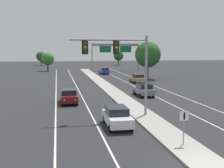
{
  "coord_description": "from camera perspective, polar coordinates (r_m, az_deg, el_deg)",
  "views": [
    {
      "loc": [
        -7.77,
        -14.02,
        6.24
      ],
      "look_at": [
        -3.2,
        10.77,
        3.2
      ],
      "focal_mm": 47.89,
      "sensor_mm": 36.0,
      "label": 1
    }
  ],
  "objects": [
    {
      "name": "ground_plane",
      "position": [
        17.21,
        17.85,
        -14.74
      ],
      "size": [
        260.0,
        260.0,
        0.0
      ],
      "primitive_type": "plane",
      "color": "#28282B"
    },
    {
      "name": "median_island",
      "position": [
        33.53,
        3.15,
        -3.73
      ],
      "size": [
        2.4,
        110.0,
        0.15
      ],
      "primitive_type": "cube",
      "color": "#9E9B93",
      "rests_on": "ground"
    },
    {
      "name": "lane_stripe_oncoming_center",
      "position": [
        39.64,
        -5.87,
        -2.21
      ],
      "size": [
        0.14,
        100.0,
        0.01
      ],
      "primitive_type": "cube",
      "color": "silver",
      "rests_on": "ground"
    },
    {
      "name": "lane_stripe_receding_center",
      "position": [
        41.44,
        7.2,
        -1.83
      ],
      "size": [
        0.14,
        100.0,
        0.01
      ],
      "primitive_type": "cube",
      "color": "silver",
      "rests_on": "ground"
    },
    {
      "name": "edge_stripe_left",
      "position": [
        39.52,
        -10.65,
        -2.32
      ],
      "size": [
        0.14,
        100.0,
        0.01
      ],
      "primitive_type": "cube",
      "color": "silver",
      "rests_on": "ground"
    },
    {
      "name": "edge_stripe_right",
      "position": [
        42.55,
        11.44,
        -1.69
      ],
      "size": [
        0.14,
        100.0,
        0.01
      ],
      "primitive_type": "cube",
      "color": "silver",
      "rests_on": "ground"
    },
    {
      "name": "overhead_signal_mast",
      "position": [
        26.63,
        2.05,
        4.84
      ],
      "size": [
        7.02,
        0.44,
        7.2
      ],
      "color": "gray",
      "rests_on": "median_island"
    },
    {
      "name": "median_sign_post",
      "position": [
        19.52,
        13.58,
        -7.12
      ],
      "size": [
        0.6,
        0.1,
        2.2
      ],
      "color": "gray",
      "rests_on": "median_island"
    },
    {
      "name": "car_oncoming_white",
      "position": [
        23.94,
        0.97,
        -6.21
      ],
      "size": [
        1.83,
        4.47,
        1.58
      ],
      "color": "silver",
      "rests_on": "ground"
    },
    {
      "name": "car_oncoming_darkred",
      "position": [
        34.37,
        -8.25,
        -2.27
      ],
      "size": [
        1.86,
        4.49,
        1.58
      ],
      "color": "#5B0F14",
      "rests_on": "ground"
    },
    {
      "name": "car_receding_grey",
      "position": [
        39.32,
        6.08,
        -1.08
      ],
      "size": [
        1.92,
        4.51,
        1.58
      ],
      "color": "slate",
      "rests_on": "ground"
    },
    {
      "name": "car_receding_tan",
      "position": [
        54.05,
        4.94,
        1.1
      ],
      "size": [
        1.86,
        4.49,
        1.58
      ],
      "color": "tan",
      "rests_on": "ground"
    },
    {
      "name": "car_receding_blue",
      "position": [
        71.77,
        -1.5,
        2.55
      ],
      "size": [
        1.89,
        4.5,
        1.58
      ],
      "color": "navy",
      "rests_on": "ground"
    },
    {
      "name": "highway_sign_gantry",
      "position": [
        82.96,
        0.66,
        6.83
      ],
      "size": [
        13.28,
        0.42,
        7.5
      ],
      "color": "gray",
      "rests_on": "ground"
    },
    {
      "name": "tree_far_right_a",
      "position": [
        110.42,
        1.26,
        5.41
      ],
      "size": [
        3.61,
        3.61,
        5.22
      ],
      "color": "#4C3823",
      "rests_on": "ground"
    },
    {
      "name": "tree_far_left_a",
      "position": [
        83.13,
        -12.19,
        4.72
      ],
      "size": [
        3.53,
        3.53,
        5.11
      ],
      "color": "#4C3823",
      "rests_on": "ground"
    },
    {
      "name": "tree_far_left_b",
      "position": [
        109.0,
        -13.39,
        5.13
      ],
      "size": [
        3.46,
        3.46,
        5.01
      ],
      "color": "#4C3823",
      "rests_on": "ground"
    },
    {
      "name": "tree_far_right_b",
      "position": [
        60.86,
        6.86,
        5.61
      ],
      "size": [
        5.23,
        5.23,
        7.56
      ],
      "color": "#4C3823",
      "rests_on": "ground"
    }
  ]
}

